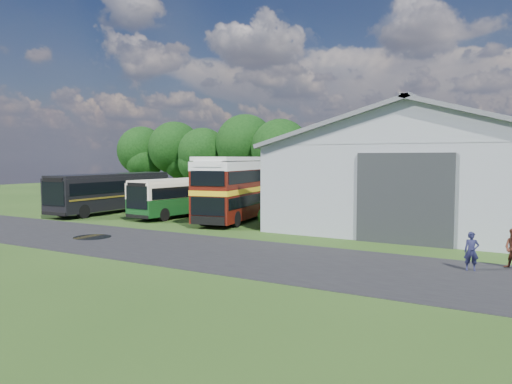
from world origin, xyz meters
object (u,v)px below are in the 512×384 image
Objects in this scene: bus_dark_single at (111,192)px; storage_shed at (445,165)px; bus_green_single at (188,196)px; bus_maroon_double at (240,189)px; visitor_a at (471,252)px.

storage_shed is at bearing 16.56° from bus_dark_single.
bus_green_single is 5.35m from bus_maroon_double.
storage_shed is at bearing 90.51° from visitor_a.
bus_dark_single is (-7.07, -1.60, 0.16)m from bus_green_single.
visitor_a is at bearing -38.49° from bus_maroon_double.
bus_green_single is at bearing -159.08° from storage_shed.
bus_dark_single is at bearing 151.54° from visitor_a.
bus_maroon_double is 7.02× the size of visitor_a.
bus_green_single is 6.84× the size of visitor_a.
bus_maroon_double is (5.28, -0.39, 0.78)m from bus_green_single.
bus_dark_single is 30.94m from visitor_a.
bus_green_single is 7.25m from bus_dark_single.
bus_green_single is 24.79m from visitor_a.
storage_shed is at bearing 19.37° from bus_maroon_double.
bus_maroon_double is 0.94× the size of bus_dark_single.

